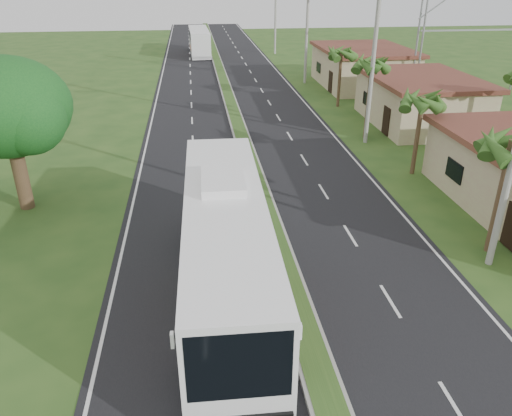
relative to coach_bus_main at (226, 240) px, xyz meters
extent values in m
plane|color=#294C1B|center=(2.41, -1.12, -2.36)|extent=(180.00, 180.00, 0.00)
cube|color=black|center=(2.41, 18.88, -2.35)|extent=(14.00, 160.00, 0.02)
cube|color=gray|center=(2.41, 18.88, -2.27)|extent=(1.20, 160.00, 0.17)
cube|color=#294C1B|center=(2.41, 18.88, -2.18)|extent=(0.95, 160.00, 0.02)
cube|color=silver|center=(-4.29, 18.88, -2.36)|extent=(0.12, 160.00, 0.01)
cube|color=silver|center=(9.11, 18.88, -2.36)|extent=(0.12, 160.00, 0.01)
cube|color=tan|center=(16.41, 20.88, -0.69)|extent=(7.00, 10.00, 3.35)
cube|color=#4E1F1B|center=(16.41, 20.88, 1.15)|extent=(7.60, 10.60, 0.32)
cube|color=tan|center=(16.41, 34.88, -0.61)|extent=(8.00, 11.00, 3.50)
cube|color=#4E1F1B|center=(16.41, 34.88, 1.30)|extent=(8.60, 11.60, 0.32)
cylinder|color=#473321|center=(11.41, 1.88, 0.14)|extent=(0.26, 0.26, 5.00)
cylinder|color=#473321|center=(11.81, 10.88, -0.06)|extent=(0.26, 0.26, 4.60)
cylinder|color=#473321|center=(11.21, 17.88, 0.34)|extent=(0.26, 0.26, 5.40)
cylinder|color=#473321|center=(11.71, 26.88, 0.04)|extent=(0.26, 0.26, 4.80)
cylinder|color=#473321|center=(-9.59, 8.88, -0.36)|extent=(0.70, 0.70, 4.00)
ellipsoid|color=#134719|center=(-9.59, 8.88, 2.84)|extent=(6.00, 6.00, 4.68)
sphere|color=#134719|center=(-8.39, 7.88, 2.54)|extent=(3.40, 3.40, 3.40)
cylinder|color=gray|center=(10.91, 16.88, 3.64)|extent=(0.28, 0.28, 12.00)
cylinder|color=gray|center=(10.91, 36.88, 3.14)|extent=(0.28, 0.28, 11.00)
cylinder|color=gray|center=(10.91, 56.88, 2.89)|extent=(0.28, 0.28, 10.50)
cylinder|color=gray|center=(19.41, 28.38, 3.64)|extent=(0.18, 0.18, 12.00)
cylinder|color=gray|center=(19.41, 29.38, 3.64)|extent=(0.18, 0.18, 12.00)
cube|color=gray|center=(24.41, 28.88, 3.64)|extent=(10.00, 0.14, 0.14)
cube|color=white|center=(0.00, -0.06, -0.12)|extent=(3.06, 13.34, 3.49)
cube|color=black|center=(0.01, 0.60, 0.65)|extent=(3.05, 10.69, 1.39)
cube|color=black|center=(-0.15, -6.64, 0.44)|extent=(2.49, 0.20, 1.95)
cube|color=#AE250E|center=(-0.03, -1.39, -0.82)|extent=(2.94, 5.82, 0.61)
cube|color=gold|center=(0.01, 0.27, -1.10)|extent=(2.89, 3.38, 0.28)
cube|color=white|center=(0.03, 1.26, 1.78)|extent=(1.61, 2.69, 0.31)
cylinder|color=black|center=(-1.35, -4.24, -1.79)|extent=(0.38, 1.16, 1.15)
cylinder|color=black|center=(1.16, -4.30, -1.79)|extent=(0.38, 1.16, 1.15)
cylinder|color=black|center=(-1.17, 3.50, -1.79)|extent=(0.38, 1.16, 1.15)
cylinder|color=black|center=(1.33, 3.45, -1.79)|extent=(0.38, 1.16, 1.15)
cube|color=white|center=(0.34, 57.60, -0.60)|extent=(2.79, 11.66, 3.23)
cube|color=black|center=(0.33, 58.10, 0.37)|extent=(2.77, 8.63, 1.10)
cube|color=#D25B15|center=(0.36, 56.59, -1.21)|extent=(2.70, 5.61, 0.35)
cylinder|color=black|center=(-0.66, 52.78, -1.88)|extent=(0.33, 0.98, 0.97)
cylinder|color=black|center=(1.56, 52.83, -1.88)|extent=(0.33, 0.98, 0.97)
cylinder|color=black|center=(-0.87, 61.86, -1.88)|extent=(0.33, 0.98, 0.97)
cylinder|color=black|center=(1.35, 61.91, -1.88)|extent=(0.33, 0.98, 0.97)
imported|color=black|center=(0.41, 3.90, -1.79)|extent=(1.95, 1.28, 1.14)
imported|color=maroon|center=(0.41, 3.90, -0.94)|extent=(0.75, 0.64, 1.75)
camera|label=1|loc=(-0.85, -15.38, 8.71)|focal=35.00mm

